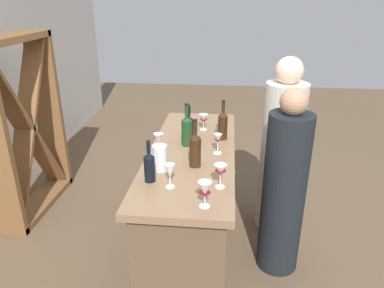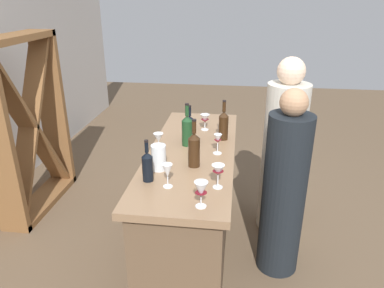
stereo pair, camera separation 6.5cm
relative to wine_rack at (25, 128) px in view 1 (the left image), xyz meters
name	(u,v)px [view 1 (the left image)]	position (x,y,z in m)	size (l,w,h in m)	color
ground_plane	(192,250)	(-0.54, -1.65, -0.85)	(12.00, 12.00, 0.00)	brown
bar_counter	(192,203)	(-0.54, -1.65, -0.38)	(1.80, 0.64, 0.94)	brown
wine_rack	(25,128)	(0.00, 0.00, 0.00)	(1.03, 0.28, 1.70)	brown
wine_bottle_leftmost_near_black	(149,166)	(-1.05, -1.44, 0.19)	(0.07, 0.07, 0.28)	black
wine_bottle_second_left_amber_brown	(195,149)	(-0.81, -1.70, 0.21)	(0.08, 0.08, 0.34)	#331E0F
wine_bottle_center_olive_green	(187,130)	(-0.45, -1.60, 0.21)	(0.08, 0.08, 0.34)	#193D1E
wine_bottle_second_right_near_black	(189,127)	(-0.34, -1.60, 0.19)	(0.08, 0.08, 0.29)	black
wine_bottle_rightmost_amber_brown	(223,124)	(-0.29, -1.87, 0.21)	(0.08, 0.08, 0.33)	#331E0F
wine_glass_near_left	(220,171)	(-1.09, -1.88, 0.20)	(0.08, 0.08, 0.15)	white
wine_glass_near_center	(218,140)	(-0.58, -1.84, 0.19)	(0.06, 0.06, 0.15)	white
wine_glass_near_right	(205,190)	(-1.31, -1.80, 0.19)	(0.08, 0.08, 0.16)	white
wine_glass_far_left	(204,119)	(-0.09, -1.70, 0.18)	(0.08, 0.08, 0.14)	white
wine_glass_far_center	(170,172)	(-1.12, -1.58, 0.19)	(0.06, 0.06, 0.15)	white
wine_glass_far_right	(159,139)	(-0.62, -1.41, 0.20)	(0.07, 0.07, 0.15)	white
water_pitcher	(160,158)	(-0.89, -1.47, 0.17)	(0.10, 0.10, 0.18)	silver
person_left_guest	(284,191)	(-0.63, -2.35, -0.18)	(0.40, 0.40, 1.46)	black
person_center_guest	(281,153)	(-0.07, -2.39, -0.12)	(0.47, 0.47, 1.57)	beige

